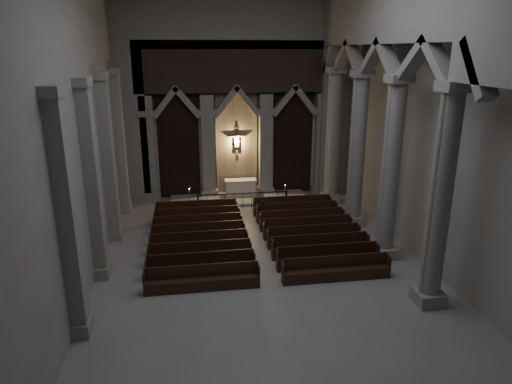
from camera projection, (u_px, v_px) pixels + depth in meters
room at (271, 90)px, 16.19m from camera, size 24.00×24.10×12.00m
sanctuary_wall at (236, 91)px, 27.37m from camera, size 14.00×0.77×12.00m
right_arcade at (401, 80)px, 18.16m from camera, size 1.00×24.00×12.00m
left_pilasters at (102, 172)px, 19.63m from camera, size 0.60×13.00×8.03m
sanctuary_step at (239, 199)px, 28.44m from camera, size 8.50×2.60×0.15m
altar at (240, 187)px, 28.80m from camera, size 1.98×0.79×1.01m
altar_rail at (243, 198)px, 26.57m from camera, size 5.28×0.09×1.04m
candle_stand_left at (190, 205)px, 26.31m from camera, size 0.24×0.24×1.40m
candle_stand_right at (285, 199)px, 27.51m from camera, size 0.21×0.21×1.24m
pews at (256, 238)px, 21.89m from camera, size 9.87×8.45×1.00m
worshipper at (263, 211)px, 24.68m from camera, size 0.48×0.34×1.23m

